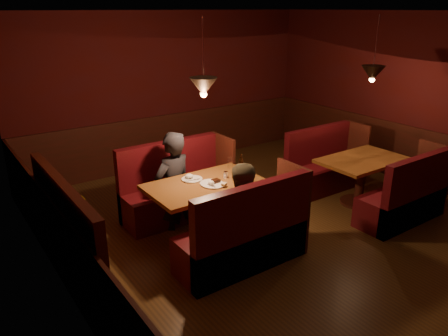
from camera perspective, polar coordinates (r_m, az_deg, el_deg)
room at (r=5.68m, az=7.22°, el=0.65°), size 6.02×7.02×2.92m
main_table at (r=5.73m, az=-2.34°, el=-3.67°), size 1.50×0.91×1.05m
main_bench_far at (r=6.52m, az=-6.24°, el=-3.24°), size 1.65×0.59×1.12m
main_bench_near at (r=5.24m, az=2.99°, el=-9.34°), size 1.65×0.59×1.12m
second_table at (r=7.11m, az=17.51°, el=-0.31°), size 1.33×0.85×0.75m
second_bench_far at (r=7.68m, az=12.84°, el=-0.11°), size 1.48×0.55×1.05m
second_bench_near at (r=6.81m, az=22.72°, el=-3.93°), size 1.48×0.55×1.05m
diner_a at (r=6.02m, az=-6.77°, el=-0.04°), size 0.71×0.55×1.73m
diner_b at (r=5.30m, az=2.94°, el=-3.89°), size 0.85×0.71×1.55m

